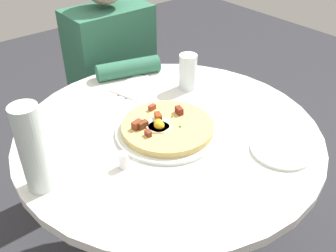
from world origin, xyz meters
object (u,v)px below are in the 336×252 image
fork (141,87)px  water_bottle (33,149)px  breakfast_pizza (166,126)px  person_seated (114,92)px  knife (134,85)px  dining_table (169,170)px  water_glass (188,72)px  salt_shaker (123,160)px  pizza_plate (167,131)px  bread_plate (281,150)px

fork → water_bottle: size_ratio=0.71×
breakfast_pizza → person_seated: bearing=72.5°
knife → dining_table: bearing=-119.6°
person_seated → breakfast_pizza: size_ratio=3.84×
fork → water_glass: bearing=-51.6°
fork → dining_table: bearing=-123.1°
water_glass → dining_table: bearing=-143.7°
breakfast_pizza → knife: 0.34m
fork → salt_shaker: bearing=-147.2°
pizza_plate → water_glass: water_glass is taller
bread_plate → water_bottle: 0.71m
breakfast_pizza → water_glass: 0.31m
bread_plate → water_glass: 0.48m
dining_table → water_bottle: water_bottle is taller
pizza_plate → knife: bearing=73.8°
bread_plate → fork: (-0.10, 0.58, 0.00)m
knife → water_glass: 0.22m
breakfast_pizza → salt_shaker: 0.21m
bread_plate → water_glass: size_ratio=1.36×
dining_table → knife: 0.37m
knife → salt_shaker: 0.48m
breakfast_pizza → bread_plate: breakfast_pizza is taller
knife → water_bottle: size_ratio=0.71×
dining_table → bread_plate: bearing=-58.0°
pizza_plate → bread_plate: size_ratio=1.81×
dining_table → water_bottle: size_ratio=3.92×
breakfast_pizza → pizza_plate: bearing=-26.8°
bread_plate → salt_shaker: size_ratio=3.76×
pizza_plate → water_bottle: size_ratio=1.32×
knife → breakfast_pizza: bearing=-122.1°
pizza_plate → knife: (0.09, 0.33, 0.00)m
person_seated → water_bottle: person_seated is taller
salt_shaker → pizza_plate: bearing=14.4°
dining_table → pizza_plate: size_ratio=2.96×
pizza_plate → knife: 0.34m
water_glass → breakfast_pizza: bearing=-144.1°
bread_plate → water_bottle: size_ratio=0.73×
pizza_plate → breakfast_pizza: (-0.00, 0.00, 0.02)m
dining_table → salt_shaker: (-0.22, -0.06, 0.20)m
person_seated → breakfast_pizza: (-0.21, -0.68, 0.25)m
bread_plate → person_seated: bearing=89.7°
breakfast_pizza → fork: breakfast_pizza is taller
fork → salt_shaker: (-0.31, -0.34, 0.02)m
water_glass → pizza_plate: bearing=-143.5°
breakfast_pizza → water_bottle: 0.43m
fork → pizza_plate: bearing=-125.0°
dining_table → bread_plate: bread_plate is taller
person_seated → bread_plate: size_ratio=6.12×
person_seated → salt_shaker: bearing=-119.4°
dining_table → person_seated: bearing=73.7°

